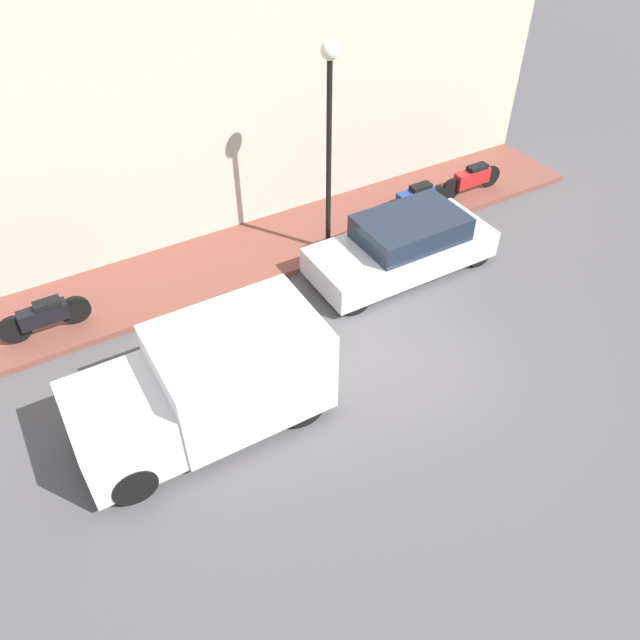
{
  "coord_description": "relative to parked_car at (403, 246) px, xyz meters",
  "views": [
    {
      "loc": [
        -6.93,
        5.92,
        9.06
      ],
      "look_at": [
        1.23,
        1.16,
        0.6
      ],
      "focal_mm": 35.0,
      "sensor_mm": 36.0,
      "label": 1
    }
  ],
  "objects": [
    {
      "name": "streetlamp",
      "position": [
        1.42,
        1.2,
        2.9
      ],
      "size": [
        0.39,
        0.39,
        4.92
      ],
      "color": "black",
      "rests_on": "sidewalk"
    },
    {
      "name": "building_facade",
      "position": [
        3.65,
        1.8,
        2.65
      ],
      "size": [
        0.3,
        16.65,
        6.61
      ],
      "color": "beige",
      "rests_on": "ground_plane"
    },
    {
      "name": "sidewalk",
      "position": [
        2.29,
        1.8,
        -0.59
      ],
      "size": [
        2.44,
        16.65,
        0.14
      ],
      "color": "brown",
      "rests_on": "ground_plane"
    },
    {
      "name": "delivery_van",
      "position": [
        -2.04,
        5.77,
        0.33
      ],
      "size": [
        2.01,
        4.41,
        1.95
      ],
      "color": "white",
      "rests_on": "ground_plane"
    },
    {
      "name": "motorcycle_blue",
      "position": [
        1.72,
        -1.65,
        -0.11
      ],
      "size": [
        0.3,
        1.99,
        0.77
      ],
      "color": "navy",
      "rests_on": "sidewalk"
    },
    {
      "name": "motorcycle_black",
      "position": [
        1.8,
        7.78,
        -0.1
      ],
      "size": [
        0.3,
        1.86,
        0.77
      ],
      "color": "black",
      "rests_on": "sidewalk"
    },
    {
      "name": "parked_car",
      "position": [
        0.0,
        0.0,
        0.0
      ],
      "size": [
        1.84,
        4.4,
        1.38
      ],
      "color": "silver",
      "rests_on": "ground_plane"
    },
    {
      "name": "motorcycle_red",
      "position": [
        1.75,
        -3.59,
        -0.09
      ],
      "size": [
        0.3,
        2.01,
        0.79
      ],
      "color": "#B21E1E",
      "rests_on": "sidewalk"
    },
    {
      "name": "ground_plane",
      "position": [
        -2.44,
        1.8,
        -0.66
      ],
      "size": [
        60.0,
        60.0,
        0.0
      ],
      "primitive_type": "plane",
      "color": "#514F51"
    }
  ]
}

